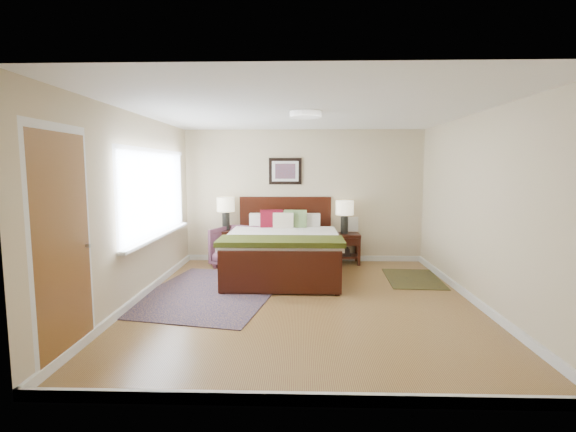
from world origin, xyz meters
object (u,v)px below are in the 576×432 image
at_px(rug_persian, 210,292).
at_px(bed, 283,242).
at_px(lamp_left, 226,208).
at_px(armchair, 238,247).
at_px(nightstand_right, 344,245).
at_px(nightstand_left, 226,237).
at_px(lamp_right, 345,211).

bearing_deg(rug_persian, bed, 57.15).
bearing_deg(rug_persian, lamp_left, 104.06).
distance_m(bed, armchair, 1.02).
relative_size(bed, nightstand_right, 3.96).
relative_size(nightstand_right, rug_persian, 0.23).
bearing_deg(bed, nightstand_left, 142.08).
height_order(bed, nightstand_right, bed).
height_order(lamp_right, rug_persian, lamp_right).
height_order(nightstand_left, rug_persian, nightstand_left).
height_order(bed, rug_persian, bed).
height_order(nightstand_right, armchair, armchair).
bearing_deg(lamp_right, nightstand_left, -179.45).
height_order(bed, lamp_right, bed).
relative_size(lamp_left, lamp_right, 1.00).
xyz_separation_m(bed, lamp_left, (-1.11, 0.88, 0.49)).
relative_size(nightstand_left, nightstand_right, 1.09).
bearing_deg(lamp_right, rug_persian, -137.56).
relative_size(nightstand_left, armchair, 0.78).
bearing_deg(nightstand_right, armchair, -170.69).
distance_m(nightstand_right, rug_persian, 2.87).
relative_size(lamp_left, rug_persian, 0.24).
relative_size(bed, rug_persian, 0.90).
distance_m(nightstand_right, armchair, 1.97).
xyz_separation_m(bed, nightstand_right, (1.11, 0.87, -0.21)).
distance_m(bed, rug_persian, 1.55).
distance_m(lamp_left, armchair, 0.81).
relative_size(nightstand_left, rug_persian, 0.25).
bearing_deg(lamp_left, rug_persian, -86.82).
xyz_separation_m(lamp_left, rug_persian, (0.11, -1.93, -1.04)).
xyz_separation_m(armchair, rug_persian, (-0.17, -1.60, -0.36)).
distance_m(nightstand_right, lamp_right, 0.64).
xyz_separation_m(lamp_left, armchair, (0.27, -0.33, -0.68)).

